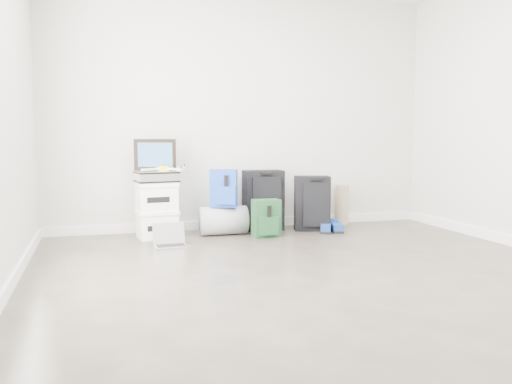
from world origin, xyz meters
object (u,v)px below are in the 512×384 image
object	(u,v)px
briefcase	(156,177)
laptop	(170,241)
boxes_stack	(157,210)
duffel_bag	(223,221)
large_suitcase	(263,200)
carry_on	(312,203)

from	to	relation	value
briefcase	laptop	size ratio (longest dim) A/B	1.29
boxes_stack	laptop	size ratio (longest dim) A/B	1.83
boxes_stack	duffel_bag	world-z (taller)	boxes_stack
briefcase	large_suitcase	size ratio (longest dim) A/B	0.61
duffel_bag	carry_on	size ratio (longest dim) A/B	0.81
boxes_stack	duffel_bag	xyz separation A→B (m)	(0.71, -0.03, -0.14)
briefcase	duffel_bag	bearing A→B (deg)	-11.23
boxes_stack	duffel_bag	bearing A→B (deg)	-8.17
boxes_stack	briefcase	size ratio (longest dim) A/B	1.42
briefcase	laptop	xyz separation A→B (m)	(0.07, -0.48, -0.60)
duffel_bag	large_suitcase	xyz separation A→B (m)	(0.51, 0.17, 0.19)
duffel_bag	carry_on	world-z (taller)	carry_on
large_suitcase	laptop	xyz separation A→B (m)	(-1.15, -0.62, -0.29)
duffel_bag	laptop	world-z (taller)	duffel_bag
large_suitcase	carry_on	distance (m)	0.56
duffel_bag	carry_on	bearing A→B (deg)	0.63
duffel_bag	briefcase	bearing A→B (deg)	179.34
large_suitcase	carry_on	xyz separation A→B (m)	(0.53, -0.18, -0.03)
boxes_stack	large_suitcase	bearing A→B (deg)	0.61
briefcase	large_suitcase	distance (m)	1.27
duffel_bag	large_suitcase	world-z (taller)	large_suitcase
boxes_stack	large_suitcase	world-z (taller)	large_suitcase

